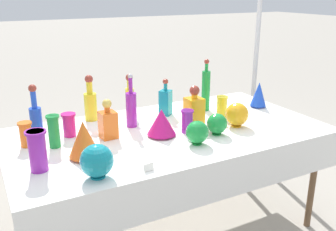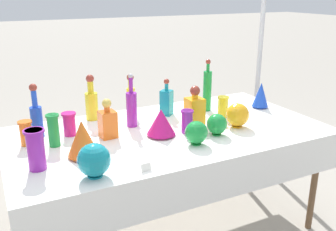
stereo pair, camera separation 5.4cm
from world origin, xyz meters
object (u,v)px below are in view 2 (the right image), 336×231
(tall_bottle_1, at_px, (132,108))
(fluted_vase_1, at_px, (82,138))
(fluted_vase_2, at_px, (161,122))
(round_bowl_0, at_px, (94,160))
(slender_vase_0, at_px, (36,148))
(slender_vase_4, at_px, (26,132))
(tall_bottle_0, at_px, (36,117))
(tall_bottle_3, at_px, (92,102))
(slender_vase_5, at_px, (53,129))
(slender_vase_1, at_px, (187,120))
(cardboard_box_behind_right, at_px, (145,155))
(slender_vase_2, at_px, (69,123))
(tall_bottle_4, at_px, (131,97))
(round_bowl_1, at_px, (217,124))
(round_bowl_2, at_px, (238,115))
(cardboard_box_behind_left, at_px, (117,159))
(canopy_pole, at_px, (259,61))
(tall_bottle_2, at_px, (207,89))
(square_decanter_1, at_px, (167,101))
(fluted_vase_0, at_px, (261,95))
(slender_vase_3, at_px, (223,106))
(square_decanter_2, at_px, (195,108))
(round_bowl_3, at_px, (196,132))

(tall_bottle_1, bearing_deg, fluted_vase_1, -141.12)
(fluted_vase_2, relative_size, round_bowl_0, 1.05)
(slender_vase_0, distance_m, slender_vase_4, 0.36)
(round_bowl_0, bearing_deg, tall_bottle_0, 104.14)
(tall_bottle_3, bearing_deg, slender_vase_5, -132.06)
(slender_vase_1, bearing_deg, cardboard_box_behind_right, 81.77)
(slender_vase_2, relative_size, fluted_vase_1, 0.70)
(tall_bottle_4, xyz_separation_m, round_bowl_0, (-0.51, -0.81, -0.05))
(round_bowl_1, height_order, round_bowl_2, round_bowl_2)
(fluted_vase_1, relative_size, cardboard_box_behind_left, 0.33)
(canopy_pole, bearing_deg, slender_vase_1, -146.87)
(tall_bottle_2, xyz_separation_m, slender_vase_4, (-1.30, -0.09, -0.08))
(square_decanter_1, bearing_deg, fluted_vase_0, -12.84)
(tall_bottle_2, distance_m, fluted_vase_2, 0.62)
(slender_vase_3, bearing_deg, fluted_vase_2, -166.42)
(slender_vase_1, bearing_deg, round_bowl_2, -9.93)
(slender_vase_3, height_order, cardboard_box_behind_left, slender_vase_3)
(square_decanter_1, height_order, round_bowl_1, square_decanter_1)
(tall_bottle_2, distance_m, fluted_vase_0, 0.43)
(square_decanter_2, relative_size, round_bowl_2, 1.66)
(fluted_vase_1, xyz_separation_m, cardboard_box_behind_right, (0.84, 1.14, -0.75))
(cardboard_box_behind_left, bearing_deg, canopy_pole, -10.64)
(tall_bottle_3, bearing_deg, fluted_vase_1, -110.11)
(slender_vase_1, xyz_separation_m, slender_vase_3, (0.38, 0.16, 0.00))
(tall_bottle_0, xyz_separation_m, square_decanter_1, (0.90, 0.03, -0.03))
(tall_bottle_3, distance_m, tall_bottle_4, 0.28)
(fluted_vase_2, relative_size, cardboard_box_behind_right, 0.30)
(round_bowl_1, relative_size, round_bowl_3, 0.95)
(round_bowl_3, height_order, cardboard_box_behind_right, round_bowl_3)
(canopy_pole, bearing_deg, slender_vase_3, -142.66)
(slender_vase_3, distance_m, cardboard_box_behind_right, 1.18)
(slender_vase_5, xyz_separation_m, fluted_vase_0, (1.56, 0.05, -0.00))
(tall_bottle_3, distance_m, slender_vase_4, 0.55)
(slender_vase_1, height_order, fluted_vase_2, fluted_vase_2)
(fluted_vase_0, bearing_deg, tall_bottle_1, 176.88)
(square_decanter_2, distance_m, round_bowl_0, 0.93)
(square_decanter_1, height_order, slender_vase_2, square_decanter_1)
(slender_vase_1, bearing_deg, slender_vase_4, 165.45)
(slender_vase_0, height_order, cardboard_box_behind_left, slender_vase_0)
(tall_bottle_0, height_order, fluted_vase_1, tall_bottle_0)
(slender_vase_1, xyz_separation_m, fluted_vase_1, (-0.69, -0.07, 0.03))
(round_bowl_0, bearing_deg, cardboard_box_behind_left, 67.89)
(canopy_pole, bearing_deg, fluted_vase_2, -150.91)
(slender_vase_0, height_order, fluted_vase_0, slender_vase_0)
(square_decanter_1, bearing_deg, tall_bottle_3, 164.33)
(fluted_vase_0, distance_m, cardboard_box_behind_right, 1.29)
(cardboard_box_behind_right, bearing_deg, square_decanter_1, -99.38)
(canopy_pole, bearing_deg, square_decanter_2, -148.20)
(slender_vase_1, bearing_deg, round_bowl_3, -103.68)
(square_decanter_2, height_order, cardboard_box_behind_right, square_decanter_2)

